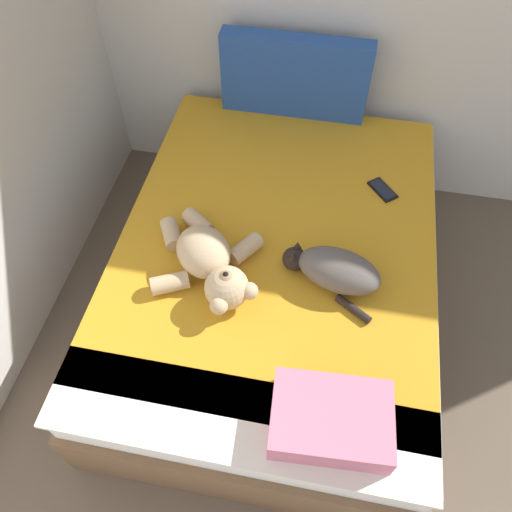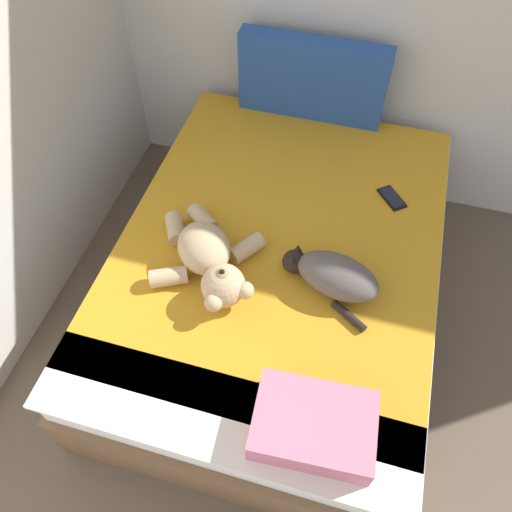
{
  "view_description": "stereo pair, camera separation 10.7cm",
  "coord_description": "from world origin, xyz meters",
  "px_view_note": "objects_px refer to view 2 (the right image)",
  "views": [
    {
      "loc": [
        1.31,
        2.05,
        2.29
      ],
      "look_at": [
        1.08,
        3.27,
        0.63
      ],
      "focal_mm": 35.4,
      "sensor_mm": 36.0,
      "label": 1
    },
    {
      "loc": [
        1.42,
        2.08,
        2.29
      ],
      "look_at": [
        1.08,
        3.27,
        0.63
      ],
      "focal_mm": 35.4,
      "sensor_mm": 36.0,
      "label": 2
    }
  ],
  "objects_px": {
    "throw_pillow": "(314,425)",
    "teddy_bear": "(209,259)",
    "cat": "(333,275)",
    "patterned_cushion": "(312,79)",
    "bed": "(278,278)",
    "cell_phone": "(392,198)"
  },
  "relations": [
    {
      "from": "throw_pillow",
      "to": "bed",
      "type": "bearing_deg",
      "value": 111.8
    },
    {
      "from": "bed",
      "to": "cat",
      "type": "bearing_deg",
      "value": -33.07
    },
    {
      "from": "bed",
      "to": "throw_pillow",
      "type": "bearing_deg",
      "value": -68.2
    },
    {
      "from": "cell_phone",
      "to": "teddy_bear",
      "type": "bearing_deg",
      "value": -137.61
    },
    {
      "from": "cat",
      "to": "cell_phone",
      "type": "xyz_separation_m",
      "value": [
        0.18,
        0.55,
        -0.07
      ]
    },
    {
      "from": "bed",
      "to": "patterned_cushion",
      "type": "bearing_deg",
      "value": 94.17
    },
    {
      "from": "cat",
      "to": "throw_pillow",
      "type": "height_order",
      "value": "cat"
    },
    {
      "from": "cat",
      "to": "throw_pillow",
      "type": "relative_size",
      "value": 1.06
    },
    {
      "from": "throw_pillow",
      "to": "teddy_bear",
      "type": "bearing_deg",
      "value": 135.68
    },
    {
      "from": "patterned_cushion",
      "to": "cell_phone",
      "type": "height_order",
      "value": "patterned_cushion"
    },
    {
      "from": "cat",
      "to": "teddy_bear",
      "type": "xyz_separation_m",
      "value": [
        -0.5,
        -0.07,
        0.01
      ]
    },
    {
      "from": "patterned_cushion",
      "to": "teddy_bear",
      "type": "xyz_separation_m",
      "value": [
        -0.17,
        -1.13,
        -0.13
      ]
    },
    {
      "from": "patterned_cushion",
      "to": "throw_pillow",
      "type": "xyz_separation_m",
      "value": [
        0.37,
        -1.66,
        -0.16
      ]
    },
    {
      "from": "cat",
      "to": "cell_phone",
      "type": "bearing_deg",
      "value": 71.7
    },
    {
      "from": "cat",
      "to": "bed",
      "type": "bearing_deg",
      "value": 146.93
    },
    {
      "from": "patterned_cushion",
      "to": "teddy_bear",
      "type": "distance_m",
      "value": 1.15
    },
    {
      "from": "cat",
      "to": "cell_phone",
      "type": "height_order",
      "value": "cat"
    },
    {
      "from": "bed",
      "to": "teddy_bear",
      "type": "distance_m",
      "value": 0.5
    },
    {
      "from": "bed",
      "to": "throw_pillow",
      "type": "distance_m",
      "value": 0.89
    },
    {
      "from": "patterned_cushion",
      "to": "throw_pillow",
      "type": "distance_m",
      "value": 1.71
    },
    {
      "from": "bed",
      "to": "cell_phone",
      "type": "xyz_separation_m",
      "value": [
        0.44,
        0.38,
        0.29
      ]
    },
    {
      "from": "patterned_cushion",
      "to": "teddy_bear",
      "type": "bearing_deg",
      "value": -98.71
    }
  ]
}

